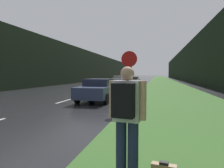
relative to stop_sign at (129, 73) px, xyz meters
name	(u,v)px	position (x,y,z in m)	size (l,w,h in m)	color
grass_verge	(164,83)	(2.69, 30.64, -1.76)	(6.00, 240.00, 0.02)	#386028
lane_stripe_c	(67,100)	(-4.47, 2.66, -1.77)	(0.12, 3.00, 0.01)	silver
lane_stripe_d	(98,91)	(-4.47, 9.66, -1.77)	(0.12, 3.00, 0.01)	silver
lane_stripe_e	(113,87)	(-4.47, 16.66, -1.77)	(0.12, 3.00, 0.01)	silver
treeline_far_side	(95,67)	(-14.63, 40.64, 1.68)	(2.00, 140.00, 6.89)	black
treeline_near_side	(189,64)	(8.69, 40.64, 2.41)	(2.00, 140.00, 8.36)	black
stop_sign	(129,73)	(0.00, 0.00, 0.00)	(0.75, 0.07, 2.81)	slate
hitchhiker_with_backpack	(126,114)	(0.81, -6.16, -0.71)	(0.64, 0.48, 1.85)	#1E2847
car_passing_near	(98,90)	(-2.39, 2.83, -1.05)	(1.95, 4.15, 1.41)	#2D3856
car_passing_far	(132,81)	(-2.39, 20.90, -1.08)	(2.04, 4.70, 1.33)	#4C514C
car_oncoming	(118,79)	(-6.55, 31.18, -1.05)	(2.05, 4.41, 1.43)	#BCBCBC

